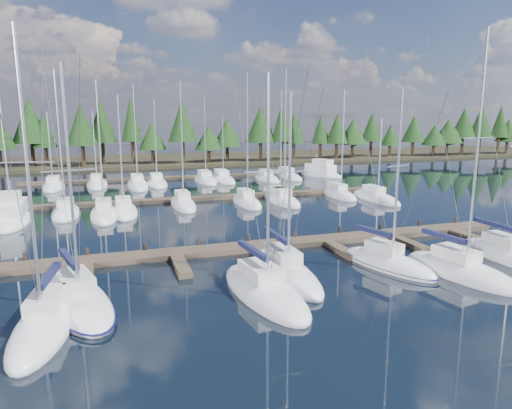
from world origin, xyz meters
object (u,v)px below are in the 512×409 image
object	(u,v)px
front_sailboat_2	(264,291)
motor_yacht_left	(12,217)
main_dock	(255,249)
front_sailboat_4	(387,263)
front_sailboat_5	(460,271)
front_sailboat_3	(285,271)
motor_yacht_right	(320,173)
front_sailboat_1	(78,301)
front_sailboat_6	(506,255)
front_sailboat_0	(45,324)

from	to	relation	value
front_sailboat_2	motor_yacht_left	world-z (taller)	front_sailboat_2
main_dock	front_sailboat_4	bearing A→B (deg)	-40.64
main_dock	front_sailboat_4	world-z (taller)	front_sailboat_4
front_sailboat_5	front_sailboat_3	bearing A→B (deg)	162.33
front_sailboat_2	motor_yacht_right	size ratio (longest dim) A/B	1.31
main_dock	front_sailboat_1	bearing A→B (deg)	-151.65
main_dock	front_sailboat_1	size ratio (longest dim) A/B	3.28
front_sailboat_5	motor_yacht_left	bearing A→B (deg)	139.95
front_sailboat_6	main_dock	bearing A→B (deg)	155.67
motor_yacht_right	front_sailboat_5	bearing A→B (deg)	-105.72
motor_yacht_right	main_dock	bearing A→B (deg)	-122.21
front_sailboat_5	main_dock	bearing A→B (deg)	140.11
main_dock	motor_yacht_left	xyz separation A→B (m)	(-19.29, 16.27, 0.33)
front_sailboat_2	front_sailboat_6	xyz separation A→B (m)	(18.68, 0.90, 0.03)
front_sailboat_0	front_sailboat_5	world-z (taller)	front_sailboat_5
front_sailboat_1	motor_yacht_right	xyz separation A→B (m)	(36.54, 45.17, 0.24)
main_dock	front_sailboat_1	distance (m)	13.91
motor_yacht_right	front_sailboat_3	bearing A→B (deg)	-118.61
front_sailboat_0	front_sailboat_6	bearing A→B (deg)	3.25
front_sailboat_4	front_sailboat_5	bearing A→B (deg)	-38.28
front_sailboat_6	motor_yacht_right	bearing A→B (deg)	80.34
front_sailboat_0	front_sailboat_3	size ratio (longest dim) A/B	1.20
front_sailboat_0	motor_yacht_left	xyz separation A→B (m)	(-5.73, 25.41, 0.23)
front_sailboat_2	front_sailboat_3	bearing A→B (deg)	48.18
main_dock	front_sailboat_6	size ratio (longest dim) A/B	2.99
motor_yacht_left	main_dock	bearing A→B (deg)	-40.14
front_sailboat_0	front_sailboat_6	distance (m)	30.06
front_sailboat_1	front_sailboat_0	bearing A→B (deg)	-117.35
front_sailboat_1	front_sailboat_2	xyz separation A→B (m)	(10.02, -1.73, 0.00)
main_dock	front_sailboat_4	distance (m)	9.68
front_sailboat_2	front_sailboat_4	distance (m)	9.78
front_sailboat_3	front_sailboat_5	bearing A→B (deg)	-17.67
motor_yacht_left	front_sailboat_5	bearing A→B (deg)	-40.05
main_dock	front_sailboat_2	distance (m)	8.63
front_sailboat_2	motor_yacht_right	distance (m)	53.87
front_sailboat_1	motor_yacht_right	world-z (taller)	front_sailboat_1
front_sailboat_2	front_sailboat_6	distance (m)	18.70
front_sailboat_5	motor_yacht_left	xyz separation A→B (m)	(-30.17, 25.36, 0.23)
front_sailboat_5	front_sailboat_6	bearing A→B (deg)	16.49
front_sailboat_0	front_sailboat_2	world-z (taller)	front_sailboat_0
front_sailboat_5	front_sailboat_4	bearing A→B (deg)	141.72
front_sailboat_4	motor_yacht_left	world-z (taller)	front_sailboat_4
main_dock	front_sailboat_3	xyz separation A→B (m)	(0.16, -5.68, 0.07)
front_sailboat_3	front_sailboat_4	distance (m)	7.21
front_sailboat_3	front_sailboat_4	world-z (taller)	front_sailboat_4
front_sailboat_1	front_sailboat_3	size ratio (longest dim) A/B	1.09
front_sailboat_2	front_sailboat_5	world-z (taller)	front_sailboat_5
front_sailboat_1	front_sailboat_6	bearing A→B (deg)	-1.67
main_dock	front_sailboat_6	world-z (taller)	front_sailboat_6
main_dock	front_sailboat_4	xyz separation A→B (m)	(7.34, -6.30, 0.09)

